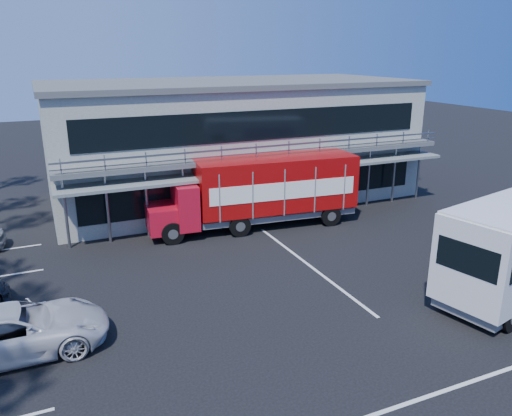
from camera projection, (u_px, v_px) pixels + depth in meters
name	position (u px, v px, depth m)	size (l,w,h in m)	color
ground	(302.00, 304.00, 18.62)	(120.00, 120.00, 0.00)	black
building	(231.00, 139.00, 31.71)	(22.40, 12.00, 7.30)	gray
red_truck	(262.00, 189.00, 26.34)	(11.26, 3.58, 3.73)	#AC0D21
parked_car_c	(15.00, 331.00, 15.38)	(2.58, 5.59, 1.55)	silver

